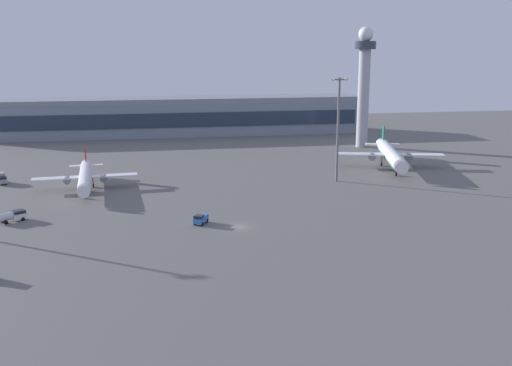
{
  "coord_description": "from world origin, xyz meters",
  "views": [
    {
      "loc": [
        -18.56,
        -121.73,
        38.35
      ],
      "look_at": [
        8.1,
        24.17,
        4.0
      ],
      "focal_mm": 41.43,
      "sensor_mm": 36.0,
      "label": 1
    }
  ],
  "objects": [
    {
      "name": "ground_plane",
      "position": [
        0.0,
        0.0,
        0.0
      ],
      "size": [
        416.0,
        416.0,
        0.0
      ],
      "primitive_type": "plane",
      "color": "#605E5B"
    },
    {
      "name": "terminal_building",
      "position": [
        -5.09,
        142.43,
        8.09
      ],
      "size": [
        162.44,
        22.4,
        16.4
      ],
      "color": "gray",
      "rests_on": "ground"
    },
    {
      "name": "control_tower",
      "position": [
        63.35,
        96.11,
        26.14
      ],
      "size": [
        8.0,
        8.0,
        45.7
      ],
      "color": "#A8A8B2",
      "rests_on": "ground"
    },
    {
      "name": "airplane_taxiway_distant",
      "position": [
        -36.28,
        42.12,
        3.52
      ],
      "size": [
        28.27,
        36.3,
        9.31
      ],
      "rotation": [
        0.0,
        0.0,
        3.22
      ],
      "color": "white",
      "rests_on": "ground"
    },
    {
      "name": "airplane_far_stand",
      "position": [
        58.13,
        55.63,
        4.31
      ],
      "size": [
        34.4,
        43.85,
        11.4
      ],
      "rotation": [
        0.0,
        0.0,
        2.89
      ],
      "color": "white",
      "rests_on": "ground"
    },
    {
      "name": "baggage_tractor",
      "position": [
        -8.07,
        3.77,
        1.18
      ],
      "size": [
        3.75,
        4.57,
        2.25
      ],
      "rotation": [
        0.0,
        0.0,
        2.63
      ],
      "color": "#3372BF",
      "rests_on": "ground"
    },
    {
      "name": "catering_truck",
      "position": [
        -60.94,
        53.58,
        1.58
      ],
      "size": [
        4.44,
        6.12,
        3.05
      ],
      "rotation": [
        0.0,
        0.0,
        3.56
      ],
      "color": "gray",
      "rests_on": "ground"
    },
    {
      "name": "fuel_truck",
      "position": [
        -49.47,
        13.14,
        1.37
      ],
      "size": [
        6.33,
        5.41,
        2.35
      ],
      "rotation": [
        0.0,
        0.0,
        5.34
      ],
      "color": "white",
      "rests_on": "ground"
    },
    {
      "name": "apron_light_east",
      "position": [
        34.72,
        39.25,
        16.86
      ],
      "size": [
        4.8,
        0.9,
        29.93
      ],
      "color": "slate",
      "rests_on": "ground"
    }
  ]
}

